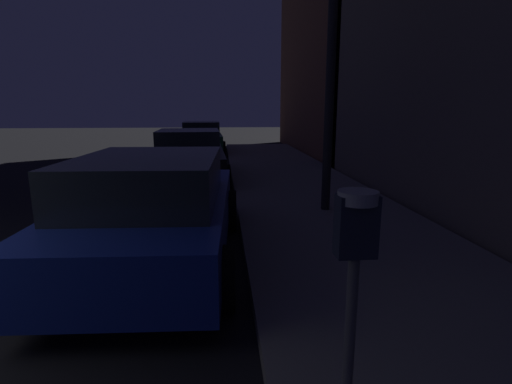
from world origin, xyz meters
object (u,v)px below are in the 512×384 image
at_px(car_black, 190,157).
at_px(car_blue, 154,210).
at_px(parking_meter, 354,263).
at_px(car_green, 202,138).

bearing_deg(car_black, car_blue, -90.04).
distance_m(parking_meter, car_green, 15.73).
relative_size(parking_meter, car_green, 0.36).
xyz_separation_m(parking_meter, car_black, (-1.50, 8.86, -0.55)).
height_order(car_blue, car_green, same).
height_order(car_black, car_green, same).
bearing_deg(car_green, car_black, -90.01).
bearing_deg(car_green, car_blue, -90.02).
distance_m(car_blue, car_green, 12.48).
xyz_separation_m(car_black, car_green, (0.00, 6.79, 0.01)).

